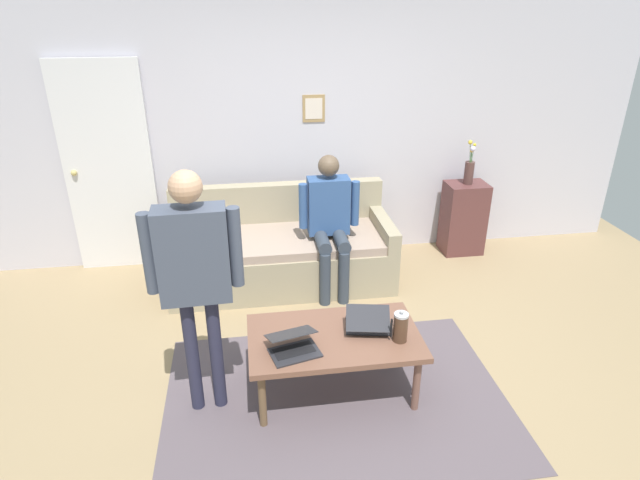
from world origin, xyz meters
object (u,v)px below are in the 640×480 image
(laptop_left, at_px, (293,346))
(french_press, at_px, (400,327))
(laptop_center, at_px, (367,323))
(side_shelf, at_px, (463,218))
(interior_door, at_px, (109,170))
(person_seated, at_px, (330,217))
(coffee_table, at_px, (334,341))
(couch, at_px, (281,251))
(person_standing, at_px, (194,266))
(flower_vase, at_px, (469,169))

(laptop_left, relative_size, french_press, 1.56)
(laptop_center, relative_size, side_shelf, 0.45)
(interior_door, distance_m, person_seated, 2.19)
(french_press, height_order, side_shelf, side_shelf)
(coffee_table, height_order, side_shelf, side_shelf)
(french_press, relative_size, person_seated, 0.18)
(coffee_table, distance_m, french_press, 0.46)
(couch, distance_m, person_seated, 0.65)
(coffee_table, xyz_separation_m, person_standing, (0.86, 0.03, 0.66))
(laptop_left, distance_m, french_press, 0.71)
(french_press, height_order, person_seated, person_seated)
(coffee_table, relative_size, person_seated, 0.91)
(interior_door, xyz_separation_m, french_press, (-2.24, 2.32, -0.46))
(coffee_table, height_order, laptop_center, laptop_center)
(interior_door, relative_size, laptop_center, 5.96)
(french_press, xyz_separation_m, flower_vase, (-1.33, -2.13, 0.36))
(couch, bearing_deg, flower_vase, -169.79)
(coffee_table, relative_size, flower_vase, 2.51)
(coffee_table, xyz_separation_m, laptop_center, (-0.24, -0.05, 0.09))
(french_press, bearing_deg, flower_vase, -121.99)
(flower_vase, relative_size, person_seated, 0.36)
(interior_door, xyz_separation_m, laptop_center, (-2.06, 2.16, -0.52))
(coffee_table, bearing_deg, laptop_center, -168.43)
(interior_door, bearing_deg, person_seated, 158.89)
(flower_vase, distance_m, person_standing, 3.32)
(laptop_center, relative_size, person_seated, 0.27)
(couch, distance_m, laptop_center, 1.68)
(interior_door, distance_m, laptop_left, 2.84)
(coffee_table, bearing_deg, french_press, 164.26)
(flower_vase, relative_size, person_standing, 0.28)
(french_press, xyz_separation_m, person_seated, (0.22, -1.54, 0.16))
(french_press, distance_m, person_seated, 1.57)
(interior_door, height_order, flower_vase, interior_door)
(flower_vase, bearing_deg, laptop_left, 46.41)
(coffee_table, relative_size, french_press, 4.92)
(interior_door, xyz_separation_m, laptop_left, (-1.53, 2.34, -0.52))
(couch, bearing_deg, person_seated, 152.34)
(laptop_center, bearing_deg, person_standing, 4.06)
(coffee_table, height_order, person_seated, person_seated)
(coffee_table, relative_size, person_standing, 0.70)
(french_press, relative_size, person_standing, 0.14)
(laptop_center, distance_m, french_press, 0.25)
(person_standing, bearing_deg, flower_vase, -142.06)
(interior_door, xyz_separation_m, flower_vase, (-3.57, 0.20, -0.10))
(laptop_center, relative_size, person_standing, 0.21)
(person_seated, bearing_deg, flower_vase, -159.34)
(flower_vase, bearing_deg, person_seated, 20.66)
(person_standing, bearing_deg, couch, -110.69)
(french_press, distance_m, flower_vase, 2.53)
(coffee_table, height_order, person_standing, person_standing)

